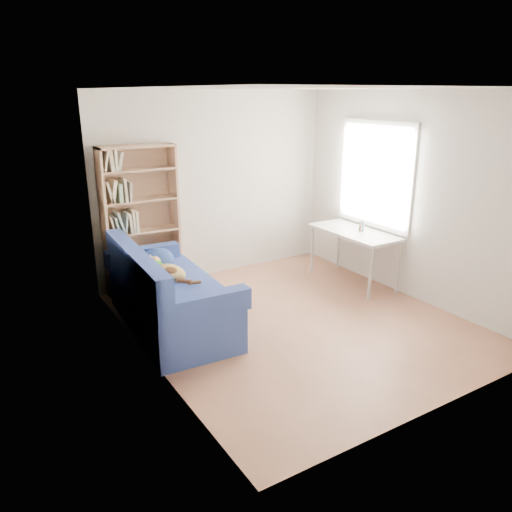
{
  "coord_description": "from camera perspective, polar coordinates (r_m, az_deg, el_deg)",
  "views": [
    {
      "loc": [
        -3.18,
        -4.28,
        2.56
      ],
      "look_at": [
        -0.46,
        0.14,
        0.85
      ],
      "focal_mm": 35.0,
      "sensor_mm": 36.0,
      "label": 1
    }
  ],
  "objects": [
    {
      "name": "room_shell",
      "position": [
        5.5,
        5.57,
        8.45
      ],
      "size": [
        3.54,
        4.04,
        2.62
      ],
      "color": "silver",
      "rests_on": "ground"
    },
    {
      "name": "sofa",
      "position": [
        5.73,
        -10.14,
        -4.58
      ],
      "size": [
        1.04,
        2.01,
        0.97
      ],
      "rotation": [
        0.0,
        0.0,
        -0.05
      ],
      "color": "navy",
      "rests_on": "ground"
    },
    {
      "name": "desk",
      "position": [
        6.99,
        11.17,
        2.29
      ],
      "size": [
        0.6,
        1.3,
        0.75
      ],
      "color": "white",
      "rests_on": "ground"
    },
    {
      "name": "bookshelf",
      "position": [
        6.65,
        -12.97,
        3.24
      ],
      "size": [
        0.97,
        0.3,
        1.94
      ],
      "color": "tan",
      "rests_on": "ground"
    },
    {
      "name": "ground",
      "position": [
        5.92,
        4.51,
        -7.48
      ],
      "size": [
        4.0,
        4.0,
        0.0
      ],
      "primitive_type": "plane",
      "color": "#8D5740",
      "rests_on": "ground"
    },
    {
      "name": "pen_cup",
      "position": [
        6.97,
        11.95,
        3.25
      ],
      "size": [
        0.08,
        0.08,
        0.15
      ],
      "color": "white",
      "rests_on": "desk"
    }
  ]
}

